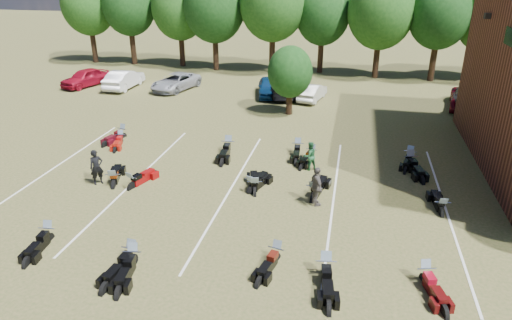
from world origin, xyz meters
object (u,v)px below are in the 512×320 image
(motorcycle_14, at_px, (123,138))
(person_black, at_px, (97,167))
(car_0, at_px, (85,78))
(person_grey, at_px, (316,187))
(car_4, at_px, (269,87))
(person_green, at_px, (310,156))
(motorcycle_3, at_px, (134,265))
(motorcycle_7, at_px, (132,188))

(motorcycle_14, bearing_deg, person_black, -60.45)
(car_0, distance_m, person_grey, 28.20)
(car_0, relative_size, car_4, 1.02)
(person_green, xyz_separation_m, motorcycle_3, (-5.37, -9.82, -0.79))
(car_4, height_order, motorcycle_7, car_4)
(person_grey, distance_m, motorcycle_14, 14.19)
(motorcycle_14, bearing_deg, motorcycle_7, -46.69)
(car_4, bearing_deg, motorcycle_14, -133.62)
(car_4, bearing_deg, person_grey, -84.52)
(car_0, bearing_deg, car_4, 19.58)
(motorcycle_7, height_order, motorcycle_14, motorcycle_7)
(car_4, relative_size, motorcycle_3, 1.97)
(person_green, distance_m, motorcycle_3, 11.22)
(person_black, bearing_deg, car_0, 77.92)
(person_black, bearing_deg, person_green, -23.61)
(motorcycle_3, xyz_separation_m, motorcycle_14, (-6.69, 12.10, 0.00))
(person_grey, distance_m, motorcycle_7, 9.02)
(person_grey, height_order, motorcycle_3, person_grey)
(person_green, relative_size, motorcycle_3, 0.70)
(person_green, distance_m, person_grey, 3.90)
(car_4, xyz_separation_m, person_green, (4.84, -13.94, 0.03))
(person_black, distance_m, motorcycle_7, 2.09)
(car_4, relative_size, person_green, 2.83)
(motorcycle_3, xyz_separation_m, motorcycle_7, (-2.89, 5.74, 0.00))
(person_green, bearing_deg, motorcycle_7, -8.14)
(person_grey, bearing_deg, motorcycle_7, 64.59)
(person_green, bearing_deg, motorcycle_3, 26.88)
(person_green, bearing_deg, person_black, -13.19)
(car_4, bearing_deg, car_0, 169.29)
(motorcycle_7, distance_m, motorcycle_14, 7.41)
(car_4, bearing_deg, person_green, -82.70)
(motorcycle_14, bearing_deg, motorcycle_3, -48.59)
(person_green, xyz_separation_m, motorcycle_14, (-12.06, 2.28, -0.79))
(car_4, xyz_separation_m, person_black, (-5.31, -17.89, 0.14))
(person_green, distance_m, motorcycle_14, 12.30)
(car_0, relative_size, motorcycle_7, 2.03)
(motorcycle_3, bearing_deg, motorcycle_7, 107.94)
(motorcycle_3, height_order, motorcycle_14, motorcycle_3)
(person_green, distance_m, motorcycle_7, 9.25)
(car_0, bearing_deg, person_black, -38.80)
(car_0, bearing_deg, person_green, -13.96)
(person_black, xyz_separation_m, motorcycle_14, (-1.91, 6.23, -0.90))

